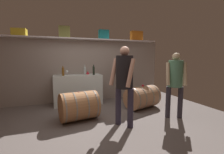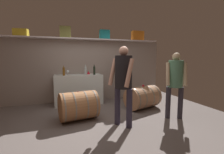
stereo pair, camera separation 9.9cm
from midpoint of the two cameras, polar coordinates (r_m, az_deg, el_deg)
name	(u,v)px [view 1 (the left image)]	position (r m, az deg, el deg)	size (l,w,h in m)	color
ground_plane	(96,115)	(4.24, -6.45, -13.25)	(6.61, 7.25, 0.02)	#635955
back_wall_panel	(85,71)	(5.49, -10.15, 2.16)	(5.41, 0.10, 2.02)	gray
high_shelf_board	(85,39)	(5.36, -10.12, 13.01)	(4.98, 0.40, 0.03)	silver
toolcase_yellow	(19,32)	(5.39, -30.38, 13.44)	(0.37, 0.26, 0.21)	gold
toolcase_olive	(64,32)	(5.32, -16.96, 14.90)	(0.32, 0.29, 0.34)	olive
toolcase_teal	(104,35)	(5.52, -3.48, 14.70)	(0.31, 0.19, 0.31)	#177C81
toolcase_orange	(136,36)	(5.97, 8.14, 14.14)	(0.42, 0.19, 0.33)	orange
work_cabinet	(78,89)	(5.17, -12.48, -4.31)	(1.44, 0.60, 0.92)	white
wine_bottle_amber	(63,71)	(4.96, -17.45, 2.00)	(0.07, 0.07, 0.29)	brown
wine_bottle_dark	(94,70)	(5.02, -7.06, 2.41)	(0.07, 0.07, 0.31)	black
wine_bottle_clear	(85,70)	(5.06, -10.13, 2.31)	(0.07, 0.07, 0.31)	#B2BCBA
wine_glass	(67,72)	(5.15, -16.14, 1.84)	(0.08, 0.08, 0.15)	white
red_funnel	(88,73)	(5.24, -9.11, 1.54)	(0.11, 0.11, 0.10)	red
wine_barrel_near	(142,97)	(4.75, 10.01, -7.01)	(1.08, 0.88, 0.64)	#A5734F
wine_barrel_far	(79,106)	(3.89, -12.34, -9.92)	(0.93, 0.78, 0.67)	#A26B41
tasting_cup	(143,85)	(4.69, 10.23, -2.96)	(0.06, 0.06, 0.04)	red
winemaker_pouring	(175,78)	(4.07, 20.79, -0.49)	(0.50, 0.44, 1.56)	#2E2A31
visitor_tasting	(124,78)	(3.33, 3.50, -0.34)	(0.51, 0.56, 1.67)	#332C3F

